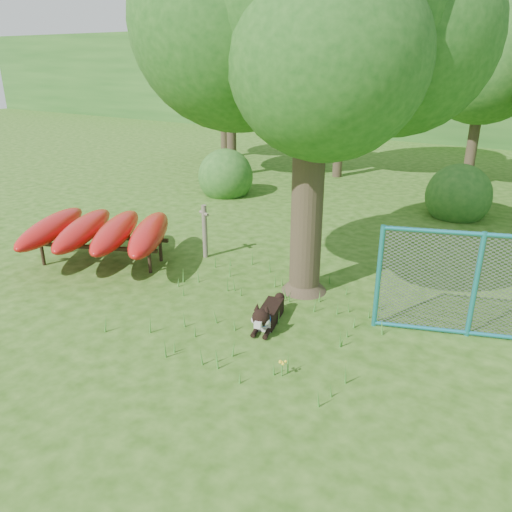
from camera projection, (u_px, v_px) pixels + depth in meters
The scene contains 14 objects.
ground at pixel (207, 333), 8.21m from camera, with size 80.00×80.00×0.00m, color #234A0E.
oak_tree at pixel (313, 13), 7.97m from camera, with size 5.55×4.90×7.31m.
wooden_post at pixel (205, 230), 11.11m from camera, with size 0.33×0.18×1.22m.
kayak_rack at pixel (100, 231), 10.74m from camera, with size 4.05×3.65×0.98m.
husky_dog at pixel (267, 315), 8.35m from camera, with size 0.55×1.25×0.56m.
fence_section at pixel (475, 286), 7.80m from camera, with size 2.90×1.09×2.97m.
wildflower_clump at pixel (282, 364), 7.01m from camera, with size 0.12×0.10×0.26m.
bg_tree_a at pixel (230, 50), 17.65m from camera, with size 4.40×4.40×6.70m.
bg_tree_b at pixel (347, 14), 17.05m from camera, with size 5.20×5.20×8.22m.
bg_tree_c at pixel (485, 62), 16.14m from camera, with size 4.00×4.00×6.12m.
bg_tree_f at pixel (223, 70), 21.53m from camera, with size 3.60×3.60×5.55m.
shrub_left at pixel (226, 194), 16.59m from camera, with size 1.80×1.80×1.80m, color #24571C.
shrub_mid at pixel (455, 216), 14.27m from camera, with size 1.80×1.80×1.80m, color #24571C.
wooded_hillside at pixel (500, 81), 29.06m from camera, with size 80.00×12.00×6.00m, color #24571C.
Camera 1 is at (4.54, -5.61, 4.20)m, focal length 35.00 mm.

